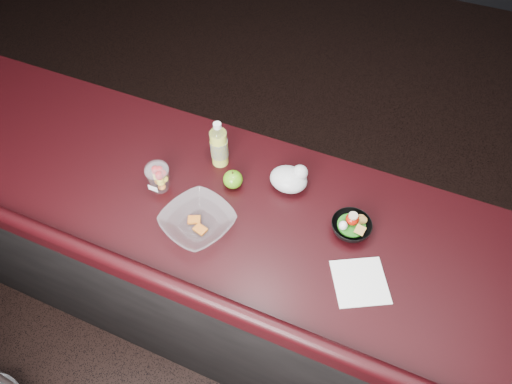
{
  "coord_description": "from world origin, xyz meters",
  "views": [
    {
      "loc": [
        0.43,
        -0.53,
        2.29
      ],
      "look_at": [
        0.07,
        0.33,
        1.1
      ],
      "focal_mm": 32.0,
      "sensor_mm": 36.0,
      "label": 1
    }
  ],
  "objects_px": {
    "lemonade_bottle": "(219,147)",
    "snack_bowl": "(351,226)",
    "takeout_bowl": "(198,222)",
    "green_apple": "(233,179)",
    "fruit_cup": "(158,176)"
  },
  "relations": [
    {
      "from": "green_apple",
      "to": "snack_bowl",
      "type": "height_order",
      "value": "same"
    },
    {
      "from": "green_apple",
      "to": "snack_bowl",
      "type": "relative_size",
      "value": 0.41
    },
    {
      "from": "fruit_cup",
      "to": "takeout_bowl",
      "type": "distance_m",
      "value": 0.22
    },
    {
      "from": "fruit_cup",
      "to": "takeout_bowl",
      "type": "xyz_separation_m",
      "value": [
        0.2,
        -0.09,
        -0.03
      ]
    },
    {
      "from": "fruit_cup",
      "to": "snack_bowl",
      "type": "relative_size",
      "value": 0.68
    },
    {
      "from": "lemonade_bottle",
      "to": "fruit_cup",
      "type": "height_order",
      "value": "lemonade_bottle"
    },
    {
      "from": "snack_bowl",
      "to": "takeout_bowl",
      "type": "distance_m",
      "value": 0.5
    },
    {
      "from": "green_apple",
      "to": "lemonade_bottle",
      "type": "bearing_deg",
      "value": 137.68
    },
    {
      "from": "lemonade_bottle",
      "to": "takeout_bowl",
      "type": "relative_size",
      "value": 0.67
    },
    {
      "from": "green_apple",
      "to": "takeout_bowl",
      "type": "xyz_separation_m",
      "value": [
        -0.03,
        -0.21,
        -0.0
      ]
    },
    {
      "from": "lemonade_bottle",
      "to": "snack_bowl",
      "type": "height_order",
      "value": "lemonade_bottle"
    },
    {
      "from": "lemonade_bottle",
      "to": "takeout_bowl",
      "type": "bearing_deg",
      "value": -78.48
    },
    {
      "from": "green_apple",
      "to": "snack_bowl",
      "type": "xyz_separation_m",
      "value": [
        0.44,
        -0.02,
        -0.01
      ]
    },
    {
      "from": "snack_bowl",
      "to": "green_apple",
      "type": "bearing_deg",
      "value": 177.08
    },
    {
      "from": "lemonade_bottle",
      "to": "snack_bowl",
      "type": "relative_size",
      "value": 1.1
    }
  ]
}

